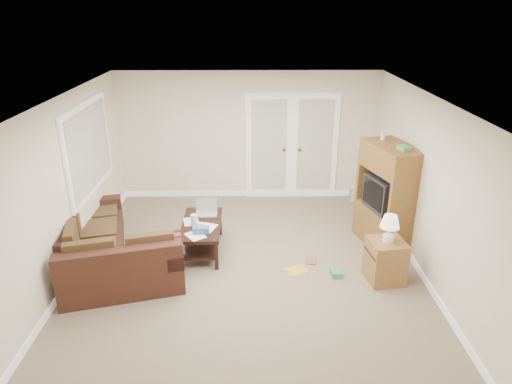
{
  "coord_description": "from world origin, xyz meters",
  "views": [
    {
      "loc": [
        0.06,
        -5.83,
        3.62
      ],
      "look_at": [
        0.13,
        0.28,
        1.1
      ],
      "focal_mm": 32.0,
      "sensor_mm": 36.0,
      "label": 1
    }
  ],
  "objects_px": {
    "coffee_table": "(202,235)",
    "side_cabinet": "(386,257)",
    "tv_armoire": "(388,196)",
    "sectional_sofa": "(105,251)"
  },
  "relations": [
    {
      "from": "coffee_table",
      "to": "side_cabinet",
      "type": "xyz_separation_m",
      "value": [
        2.64,
        -0.87,
        0.1
      ]
    },
    {
      "from": "side_cabinet",
      "to": "tv_armoire",
      "type": "bearing_deg",
      "value": 68.37
    },
    {
      "from": "sectional_sofa",
      "to": "coffee_table",
      "type": "distance_m",
      "value": 1.46
    },
    {
      "from": "tv_armoire",
      "to": "sectional_sofa",
      "type": "bearing_deg",
      "value": 173.6
    },
    {
      "from": "tv_armoire",
      "to": "side_cabinet",
      "type": "relative_size",
      "value": 1.78
    },
    {
      "from": "tv_armoire",
      "to": "side_cabinet",
      "type": "height_order",
      "value": "tv_armoire"
    },
    {
      "from": "sectional_sofa",
      "to": "side_cabinet",
      "type": "bearing_deg",
      "value": -19.51
    },
    {
      "from": "sectional_sofa",
      "to": "side_cabinet",
      "type": "relative_size",
      "value": 2.57
    },
    {
      "from": "coffee_table",
      "to": "side_cabinet",
      "type": "bearing_deg",
      "value": -18.98
    },
    {
      "from": "coffee_table",
      "to": "tv_armoire",
      "type": "xyz_separation_m",
      "value": [
        2.91,
        0.2,
        0.58
      ]
    }
  ]
}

